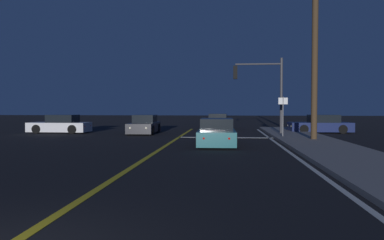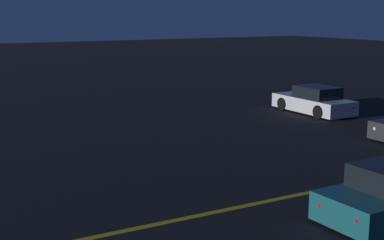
{
  "view_description": "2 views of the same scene",
  "coord_description": "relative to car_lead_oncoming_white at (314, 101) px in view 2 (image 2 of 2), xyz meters",
  "views": [
    {
      "loc": [
        2.96,
        -4.03,
        1.91
      ],
      "look_at": [
        0.84,
        18.85,
        1.1
      ],
      "focal_mm": 34.62,
      "sensor_mm": 36.0,
      "label": 1
    },
    {
      "loc": [
        10.96,
        3.77,
        4.89
      ],
      "look_at": [
        -1.44,
        10.82,
        2.08
      ],
      "focal_mm": 51.44,
      "sensor_mm": 36.0,
      "label": 2
    }
  ],
  "objects": [
    {
      "name": "lane_line_center",
      "position": [
        9.22,
        -11.82,
        -0.58
      ],
      "size": [
        0.2,
        35.11,
        0.01
      ],
      "primitive_type": "cube",
      "color": "gold",
      "rests_on": "ground"
    },
    {
      "name": "car_lead_oncoming_white",
      "position": [
        0.0,
        0.0,
        0.0
      ],
      "size": [
        4.39,
        1.89,
        1.34
      ],
      "rotation": [
        0.0,
        0.0,
        1.56
      ],
      "color": "silver",
      "rests_on": "ground"
    }
  ]
}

